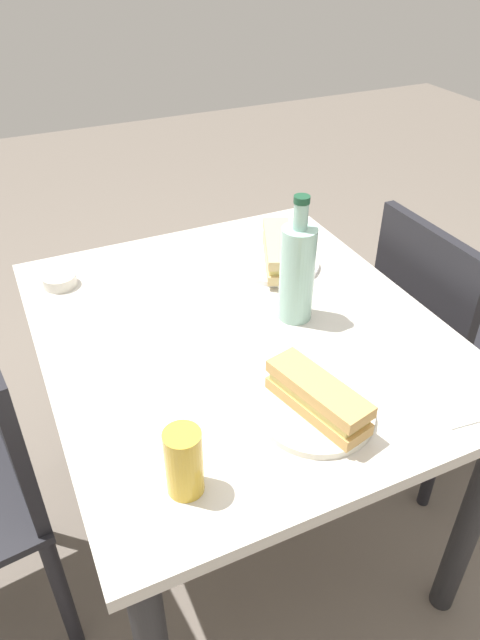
# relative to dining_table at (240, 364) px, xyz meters

# --- Properties ---
(ground_plane) EXTENTS (8.00, 8.00, 0.00)m
(ground_plane) POSITION_rel_dining_table_xyz_m (0.00, 0.00, -0.61)
(ground_plane) COLOR #6B6056
(dining_table) EXTENTS (1.03, 0.89, 0.72)m
(dining_table) POSITION_rel_dining_table_xyz_m (0.00, 0.00, 0.00)
(dining_table) COLOR beige
(dining_table) RESTS_ON ground
(chair_far) EXTENTS (0.40, 0.40, 0.86)m
(chair_far) POSITION_rel_dining_table_xyz_m (0.00, 0.64, -0.12)
(chair_far) COLOR black
(chair_far) RESTS_ON ground
(plate_near) EXTENTS (0.22, 0.22, 0.01)m
(plate_near) POSITION_rel_dining_table_xyz_m (-0.21, 0.21, 0.12)
(plate_near) COLOR white
(plate_near) RESTS_ON dining_table
(baguette_sandwich_near) EXTENTS (0.26, 0.17, 0.07)m
(baguette_sandwich_near) POSITION_rel_dining_table_xyz_m (-0.21, 0.21, 0.16)
(baguette_sandwich_near) COLOR #DBB77A
(baguette_sandwich_near) RESTS_ON plate_near
(knife_near) EXTENTS (0.15, 0.12, 0.01)m
(knife_near) POSITION_rel_dining_table_xyz_m (-0.20, 0.26, 0.13)
(knife_near) COLOR silver
(knife_near) RESTS_ON plate_near
(plate_far) EXTENTS (0.22, 0.22, 0.01)m
(plate_far) POSITION_rel_dining_table_xyz_m (0.32, 0.01, 0.12)
(plate_far) COLOR silver
(plate_far) RESTS_ON dining_table
(baguette_sandwich_far) EXTENTS (0.23, 0.12, 0.07)m
(baguette_sandwich_far) POSITION_rel_dining_table_xyz_m (0.32, 0.01, 0.16)
(baguette_sandwich_far) COLOR tan
(baguette_sandwich_far) RESTS_ON plate_far
(knife_far) EXTENTS (0.18, 0.04, 0.01)m
(knife_far) POSITION_rel_dining_table_xyz_m (0.30, 0.06, 0.13)
(knife_far) COLOR silver
(knife_far) RESTS_ON plate_far
(water_bottle) EXTENTS (0.08, 0.08, 0.30)m
(water_bottle) POSITION_rel_dining_table_xyz_m (0.01, 0.14, 0.23)
(water_bottle) COLOR #99C6B7
(water_bottle) RESTS_ON dining_table
(beer_glass) EXTENTS (0.06, 0.06, 0.13)m
(beer_glass) POSITION_rel_dining_table_xyz_m (0.38, -0.27, 0.18)
(beer_glass) COLOR gold
(beer_glass) RESTS_ON dining_table
(olive_bowl) EXTENTS (0.09, 0.09, 0.03)m
(olive_bowl) POSITION_rel_dining_table_xyz_m (-0.36, -0.34, 0.13)
(olive_bowl) COLOR silver
(olive_bowl) RESTS_ON dining_table
(paper_napkin) EXTENTS (0.15, 0.15, 0.00)m
(paper_napkin) POSITION_rel_dining_table_xyz_m (0.40, 0.30, 0.11)
(paper_napkin) COLOR white
(paper_napkin) RESTS_ON dining_table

